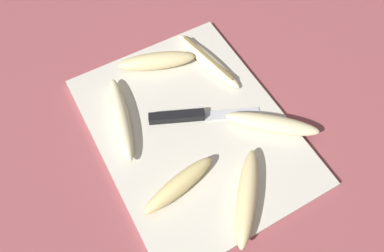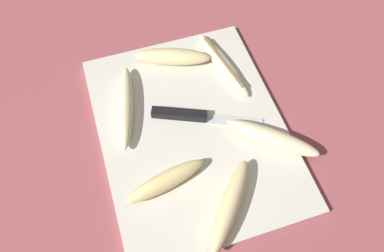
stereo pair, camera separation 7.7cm
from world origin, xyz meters
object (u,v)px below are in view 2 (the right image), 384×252
at_px(knife, 188,115).
at_px(banana_ripe_center, 172,57).
at_px(banana_golden_short, 165,181).
at_px(banana_mellow_near, 230,206).
at_px(banana_cream_curved, 272,138).
at_px(banana_pale_long, 125,106).
at_px(banana_bright_far, 223,64).

xyz_separation_m(knife, banana_ripe_center, (-0.16, 0.01, 0.01)).
bearing_deg(banana_golden_short, banana_mellow_near, 50.08).
bearing_deg(knife, banana_cream_curved, 77.32).
relative_size(banana_cream_curved, banana_ripe_center, 0.96).
distance_m(banana_pale_long, banana_golden_short, 0.19).
relative_size(banana_golden_short, banana_ripe_center, 0.93).
xyz_separation_m(banana_pale_long, banana_bright_far, (-0.05, 0.24, -0.01)).
bearing_deg(banana_ripe_center, banana_pale_long, -53.33).
bearing_deg(banana_mellow_near, knife, -176.78).
bearing_deg(banana_golden_short, banana_pale_long, -169.66).
height_order(banana_pale_long, banana_cream_curved, banana_pale_long).
height_order(banana_golden_short, banana_ripe_center, banana_golden_short).
bearing_deg(banana_bright_far, banana_mellow_near, -18.15).
relative_size(banana_mellow_near, banana_pale_long, 0.83).
distance_m(banana_mellow_near, banana_golden_short, 0.13).
xyz_separation_m(banana_golden_short, banana_ripe_center, (-0.29, 0.10, -0.00)).
height_order(knife, banana_ripe_center, banana_ripe_center).
height_order(banana_pale_long, banana_golden_short, banana_golden_short).
relative_size(banana_mellow_near, banana_cream_curved, 1.00).
distance_m(knife, banana_bright_far, 0.16).
height_order(banana_cream_curved, banana_ripe_center, banana_ripe_center).
bearing_deg(banana_mellow_near, banana_ripe_center, 180.00).
height_order(banana_pale_long, banana_bright_far, banana_pale_long).
bearing_deg(banana_golden_short, banana_cream_curved, 96.15).
xyz_separation_m(knife, banana_pale_long, (-0.06, -0.12, 0.01)).
bearing_deg(banana_ripe_center, banana_mellow_near, -0.00).
xyz_separation_m(banana_mellow_near, banana_pale_long, (-0.27, -0.13, -0.00)).
bearing_deg(banana_cream_curved, knife, -126.49).
height_order(knife, banana_bright_far, banana_bright_far).
bearing_deg(banana_bright_far, knife, -47.77).
bearing_deg(knife, banana_golden_short, -9.34).
relative_size(banana_mellow_near, banana_ripe_center, 0.96).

